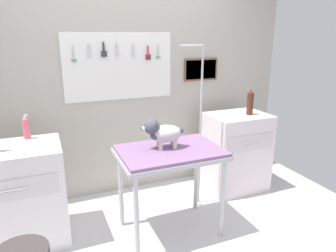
{
  "coord_description": "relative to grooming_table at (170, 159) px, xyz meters",
  "views": [
    {
      "loc": [
        -0.87,
        -2.06,
        1.79
      ],
      "look_at": [
        0.14,
        0.36,
        1.01
      ],
      "focal_mm": 32.92,
      "sensor_mm": 36.0,
      "label": 1
    }
  ],
  "objects": [
    {
      "name": "soda_bottle",
      "position": [
        1.17,
        0.45,
        0.32
      ],
      "size": [
        0.07,
        0.07,
        0.29
      ],
      "color": "#482515",
      "rests_on": "cabinet_right"
    },
    {
      "name": "counter_left",
      "position": [
        -1.29,
        0.36,
        -0.28
      ],
      "size": [
        0.8,
        0.58,
        0.9
      ],
      "color": "silver",
      "rests_on": "ground"
    },
    {
      "name": "spray_bottle_tall",
      "position": [
        -1.16,
        0.57,
        0.26
      ],
      "size": [
        0.06,
        0.06,
        0.22
      ],
      "color": "#D25367",
      "rests_on": "counter_left"
    },
    {
      "name": "grooming_table",
      "position": [
        0.0,
        0.0,
        0.0
      ],
      "size": [
        0.92,
        0.63,
        0.82
      ],
      "color": "#B7B7BC",
      "rests_on": "ground"
    },
    {
      "name": "cabinet_right",
      "position": [
        1.06,
        0.5,
        -0.27
      ],
      "size": [
        0.68,
        0.54,
        0.92
      ],
      "color": "silver",
      "rests_on": "ground"
    },
    {
      "name": "rear_wall_panel",
      "position": [
        -0.12,
        1.0,
        0.43
      ],
      "size": [
        4.0,
        0.11,
        2.3
      ],
      "color": "#B3AB9E",
      "rests_on": "ground"
    },
    {
      "name": "grooming_arm",
      "position": [
        0.47,
        0.33,
        0.06
      ],
      "size": [
        0.3,
        0.11,
        1.7
      ],
      "color": "#B7B7BC",
      "rests_on": "ground"
    },
    {
      "name": "dog",
      "position": [
        -0.06,
        0.05,
        0.24
      ],
      "size": [
        0.38,
        0.22,
        0.27
      ],
      "color": "silver",
      "rests_on": "grooming_table"
    }
  ]
}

